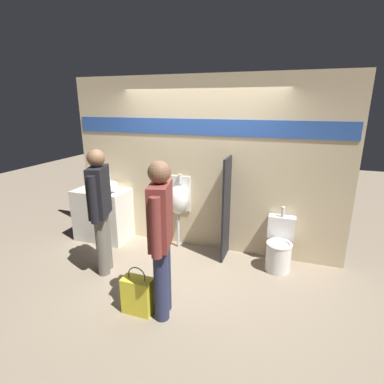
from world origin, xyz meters
The scene contains 11 objects.
ground_plane centered at (0.00, 0.00, 0.00)m, with size 16.00×16.00×0.00m, color gray.
display_wall centered at (0.00, 0.60, 1.36)m, with size 4.36×0.07×2.70m.
sink_counter centered at (-1.68, 0.30, 0.44)m, with size 0.90×0.55×0.88m.
sink_basin centered at (-1.63, 0.35, 0.94)m, with size 0.42×0.42×0.24m.
cell_phone centered at (-1.41, 0.19, 0.89)m, with size 0.07×0.14×0.01m.
divider_near_counter centered at (0.47, 0.35, 0.78)m, with size 0.03×0.44×1.56m.
urinal_near_counter centered at (-0.33, 0.43, 0.81)m, with size 0.34×0.29×1.21m.
toilet centered at (1.28, 0.29, 0.32)m, with size 0.38×0.53×0.87m.
person_in_vest centered at (-1.02, -0.61, 0.96)m, with size 0.33×0.58×1.74m.
person_with_lanyard centered at (0.13, -1.16, 0.97)m, with size 0.30×0.60×1.76m.
shopping_bag centered at (-0.15, -1.23, 0.22)m, with size 0.34×0.19×0.57m.
Camera 1 is at (1.40, -3.76, 2.30)m, focal length 28.00 mm.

